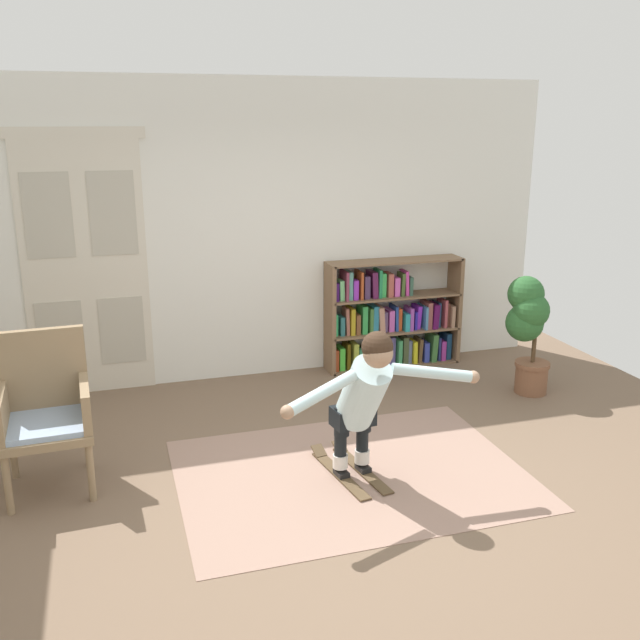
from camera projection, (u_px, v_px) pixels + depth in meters
name	position (u px, v px, depth m)	size (l,w,h in m)	color
ground_plane	(341.00, 496.00, 4.88)	(7.20, 7.20, 0.00)	brown
back_wall	(257.00, 232.00, 6.87)	(6.00, 0.10, 2.90)	white
double_door	(85.00, 265.00, 6.42)	(1.22, 0.05, 2.45)	beige
rug	(351.00, 473.00, 5.18)	(2.51, 1.86, 0.01)	#9F7D6C
bookshelf	(390.00, 320.00, 7.32)	(1.43, 0.30, 1.13)	brown
wicker_chair	(45.00, 408.00, 4.88)	(0.62, 0.62, 1.10)	#937958
potted_plant	(528.00, 324.00, 6.56)	(0.42, 0.42, 1.12)	brown
skis_pair	(349.00, 469.00, 5.20)	(0.39, 0.84, 0.07)	brown
person_skier	(365.00, 392.00, 4.82)	(1.48, 0.74, 1.11)	white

